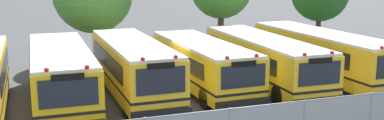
% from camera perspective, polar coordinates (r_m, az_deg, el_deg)
% --- Properties ---
extents(ground_plane, '(160.00, 160.00, 0.00)m').
position_cam_1_polar(ground_plane, '(22.76, -2.73, -4.14)').
color(ground_plane, '#424244').
extents(school_bus_1, '(2.63, 10.08, 2.71)m').
position_cam_1_polar(school_bus_1, '(21.58, -15.93, -1.54)').
color(school_bus_1, yellow).
rests_on(school_bus_1, ground_plane).
extents(school_bus_2, '(2.59, 9.65, 2.78)m').
position_cam_1_polar(school_bus_2, '(22.20, -7.29, -0.75)').
color(school_bus_2, yellow).
rests_on(school_bus_2, ground_plane).
extents(school_bus_3, '(2.74, 9.27, 2.57)m').
position_cam_1_polar(school_bus_3, '(23.12, 1.28, -0.42)').
color(school_bus_3, yellow).
rests_on(school_bus_3, ground_plane).
extents(school_bus_4, '(2.65, 10.67, 2.66)m').
position_cam_1_polar(school_bus_4, '(24.39, 8.70, 0.18)').
color(school_bus_4, yellow).
rests_on(school_bus_4, ground_plane).
extents(school_bus_5, '(2.71, 10.97, 2.75)m').
position_cam_1_polar(school_bus_5, '(26.29, 15.65, 0.80)').
color(school_bus_5, yellow).
rests_on(school_bus_5, ground_plane).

